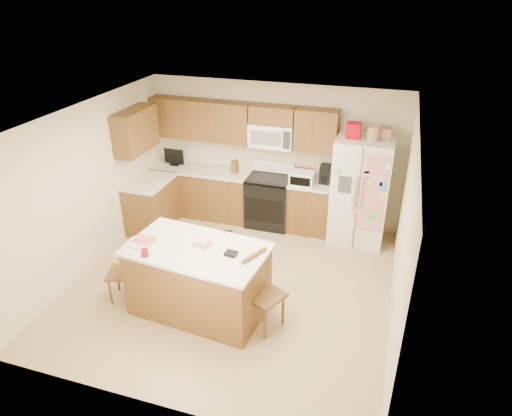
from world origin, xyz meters
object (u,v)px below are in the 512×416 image
(refrigerator, at_px, (360,190))
(windsor_chair_left, at_px, (123,272))
(stove, at_px, (269,200))
(windsor_chair_right, at_px, (263,294))
(windsor_chair_back, at_px, (220,253))
(island, at_px, (198,279))

(refrigerator, height_order, windsor_chair_left, refrigerator)
(stove, xyz_separation_m, refrigerator, (1.57, -0.06, 0.45))
(windsor_chair_right, bearing_deg, windsor_chair_left, -179.05)
(refrigerator, bearing_deg, windsor_chair_left, -138.06)
(refrigerator, bearing_deg, stove, 177.70)
(stove, bearing_deg, refrigerator, -2.30)
(stove, relative_size, windsor_chair_right, 1.10)
(refrigerator, relative_size, windsor_chair_right, 1.99)
(windsor_chair_back, distance_m, windsor_chair_right, 1.19)
(windsor_chair_back, bearing_deg, stove, 83.28)
(windsor_chair_right, bearing_deg, island, 177.51)
(stove, height_order, windsor_chair_right, stove)
(windsor_chair_back, bearing_deg, island, -91.15)
(refrigerator, bearing_deg, windsor_chair_back, -135.01)
(stove, distance_m, refrigerator, 1.63)
(stove, relative_size, windsor_chair_left, 1.27)
(island, bearing_deg, refrigerator, 54.61)
(refrigerator, distance_m, windsor_chair_left, 3.94)
(island, bearing_deg, windsor_chair_left, -176.23)
(windsor_chair_back, bearing_deg, windsor_chair_left, -143.62)
(refrigerator, bearing_deg, island, -125.39)
(island, xyz_separation_m, windsor_chair_back, (0.02, 0.75, -0.06))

